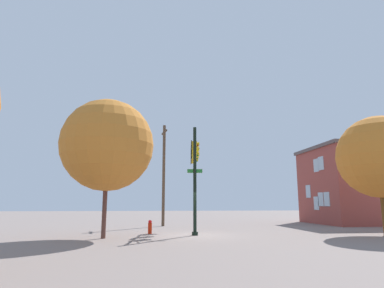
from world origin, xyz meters
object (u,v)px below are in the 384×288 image
at_px(utility_pole, 164,172).
at_px(fire_hydrant, 150,227).
at_px(tree_near, 107,145).
at_px(tree_mid, 380,157).
at_px(brick_building, 344,185).
at_px(signal_pole_assembly, 195,160).

bearing_deg(utility_pole, fire_hydrant, 171.18).
bearing_deg(tree_near, tree_mid, -91.19).
relative_size(tree_near, brick_building, 0.98).
bearing_deg(utility_pole, tree_mid, -126.29).
bearing_deg(utility_pole, tree_near, 158.85).
bearing_deg(fire_hydrant, signal_pole_assembly, -76.47).
bearing_deg(fire_hydrant, tree_near, 134.29).
bearing_deg(fire_hydrant, tree_mid, -101.25).
height_order(utility_pole, fire_hydrant, utility_pole).
xyz_separation_m(signal_pole_assembly, tree_near, (-3.11, 5.36, 0.33)).
distance_m(fire_hydrant, tree_mid, 14.74).
height_order(signal_pole_assembly, tree_mid, tree_mid).
height_order(fire_hydrant, brick_building, brick_building).
xyz_separation_m(utility_pole, fire_hydrant, (-6.65, 1.03, -4.00)).
bearing_deg(tree_near, fire_hydrant, -45.71).
relative_size(utility_pole, brick_building, 1.08).
height_order(utility_pole, tree_mid, utility_pole).
xyz_separation_m(utility_pole, tree_mid, (-9.41, -12.81, 0.24)).
xyz_separation_m(signal_pole_assembly, fire_hydrant, (-0.70, 2.89, -4.35)).
height_order(tree_mid, brick_building, tree_mid).
relative_size(signal_pole_assembly, tree_near, 0.85).
distance_m(tree_near, brick_building, 22.58).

